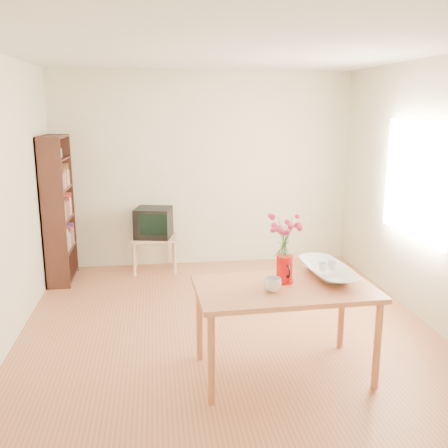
{
  "coord_description": "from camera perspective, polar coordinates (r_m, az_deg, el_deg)",
  "views": [
    {
      "loc": [
        -0.66,
        -4.45,
        2.12
      ],
      "look_at": [
        0.0,
        0.3,
        1.0
      ],
      "focal_mm": 40.0,
      "sensor_mm": 36.0,
      "label": 1
    }
  ],
  "objects": [
    {
      "name": "room",
      "position": [
        4.58,
        0.87,
        2.85
      ],
      "size": [
        4.5,
        4.5,
        4.5
      ],
      "color": "#9D5938",
      "rests_on": "ground"
    },
    {
      "name": "table",
      "position": [
        4.01,
        6.94,
        -8.18
      ],
      "size": [
        1.43,
        0.85,
        0.75
      ],
      "rotation": [
        0.0,
        0.0,
        0.04
      ],
      "color": "#B2613D",
      "rests_on": "ground"
    },
    {
      "name": "tv_stand",
      "position": [
        6.65,
        -7.99,
        -2.09
      ],
      "size": [
        0.6,
        0.45,
        0.46
      ],
      "color": "tan",
      "rests_on": "ground"
    },
    {
      "name": "bookshelf",
      "position": [
        6.44,
        -18.37,
        1.01
      ],
      "size": [
        0.28,
        0.7,
        1.8
      ],
      "color": "black",
      "rests_on": "ground"
    },
    {
      "name": "pitcher",
      "position": [
        4.04,
        6.91,
        -5.25
      ],
      "size": [
        0.15,
        0.23,
        0.23
      ],
      "rotation": [
        0.0,
        0.0,
        0.06
      ],
      "color": "red",
      "rests_on": "table"
    },
    {
      "name": "flowers",
      "position": [
        3.95,
        7.03,
        -1.21
      ],
      "size": [
        0.26,
        0.26,
        0.36
      ],
      "primitive_type": null,
      "color": "#E4356B",
      "rests_on": "pitcher"
    },
    {
      "name": "mug",
      "position": [
        3.85,
        5.57,
        -6.91
      ],
      "size": [
        0.19,
        0.19,
        0.11
      ],
      "primitive_type": "imported",
      "rotation": [
        0.0,
        0.0,
        3.73
      ],
      "color": "white",
      "rests_on": "table"
    },
    {
      "name": "bowl",
      "position": [
        4.22,
        11.83,
        -2.69
      ],
      "size": [
        0.54,
        0.54,
        0.48
      ],
      "primitive_type": "imported",
      "rotation": [
        0.0,
        0.0,
        0.06
      ],
      "color": "white",
      "rests_on": "table"
    },
    {
      "name": "teacup_a",
      "position": [
        4.22,
        11.29,
        -3.37
      ],
      "size": [
        0.09,
        0.09,
        0.06
      ],
      "primitive_type": "imported",
      "rotation": [
        0.0,
        0.0,
        0.44
      ],
      "color": "white",
      "rests_on": "bowl"
    },
    {
      "name": "teacup_b",
      "position": [
        4.26,
        12.28,
        -3.22
      ],
      "size": [
        0.08,
        0.08,
        0.06
      ],
      "primitive_type": "imported",
      "rotation": [
        0.0,
        0.0,
        1.44
      ],
      "color": "white",
      "rests_on": "bowl"
    },
    {
      "name": "television",
      "position": [
        6.6,
        -8.06,
        0.22
      ],
      "size": [
        0.53,
        0.5,
        0.39
      ],
      "rotation": [
        0.0,
        0.0,
        -0.22
      ],
      "color": "black",
      "rests_on": "tv_stand"
    }
  ]
}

